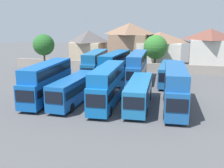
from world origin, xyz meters
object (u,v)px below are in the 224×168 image
house_terrace_right (160,48)px  tree_left_of_lot (44,45)px  bus_3 (108,84)px  bus_5 (175,86)px  tree_behind_wall (155,47)px  bus_8 (137,66)px  bus_4 (139,92)px  bus_1 (47,80)px  house_terrace_far_right (209,48)px  bus_9 (168,73)px  bus_6 (95,64)px  bus_7 (115,65)px  house_terrace_left (89,46)px  bus_2 (74,89)px  house_terrace_centre (129,43)px

house_terrace_right → tree_left_of_lot: (-23.39, -11.96, 1.33)m
bus_3 → tree_left_of_lot: 28.82m
bus_5 → tree_behind_wall: tree_behind_wall is taller
house_terrace_right → bus_8: bearing=-97.2°
bus_4 → bus_8: bus_8 is taller
bus_4 → house_terrace_right: size_ratio=1.12×
bus_1 → house_terrace_far_right: (23.09, 32.97, 1.60)m
bus_9 → house_terrace_far_right: bearing=157.4°
bus_8 → house_terrace_far_right: bearing=141.7°
bus_1 → bus_4: bearing=88.6°
bus_1 → bus_6: bearing=168.7°
bus_6 → bus_4: bearing=32.1°
bus_7 → tree_left_of_lot: bearing=-106.9°
bus_7 → house_terrace_left: size_ratio=1.41×
bus_8 → house_terrace_left: 23.16m
bus_3 → bus_4: (3.87, 0.47, -0.91)m
bus_4 → house_terrace_far_right: house_terrace_far_right is taller
bus_5 → bus_2: bearing=-90.3°
bus_7 → tree_behind_wall: tree_behind_wall is taller
bus_5 → house_terrace_centre: 34.38m
bus_4 → bus_6: size_ratio=1.05×
bus_8 → tree_left_of_lot: (-21.07, 6.51, 2.51)m
bus_8 → tree_left_of_lot: 22.19m
bus_2 → bus_6: 14.60m
house_terrace_centre → bus_1: bearing=-98.4°
house_terrace_centre → house_terrace_far_right: 18.30m
bus_3 → bus_9: 15.48m
bus_4 → bus_7: (-6.39, 13.92, 0.89)m
bus_4 → house_terrace_centre: (-7.40, 32.40, 3.11)m
house_terrace_left → house_terrace_far_right: size_ratio=0.94×
bus_7 → house_terrace_centre: (-1.01, 18.48, 2.22)m
bus_1 → tree_left_of_lot: tree_left_of_lot is taller
bus_3 → house_terrace_far_right: size_ratio=1.29×
bus_7 → house_terrace_right: size_ratio=1.16×
bus_4 → tree_left_of_lot: bearing=-133.9°
house_terrace_left → tree_left_of_lot: (-6.19, -11.19, 1.23)m
bus_6 → bus_8: same height
bus_7 → bus_8: bearing=94.3°
bus_7 → bus_9: 9.27m
bus_5 → bus_6: 19.84m
bus_9 → house_terrace_left: size_ratio=1.33×
bus_9 → tree_behind_wall: tree_behind_wall is taller
bus_7 → bus_4: bearing=28.6°
bus_6 → tree_left_of_lot: size_ratio=1.43×
bus_7 → house_terrace_right: house_terrace_right is taller
bus_1 → house_terrace_centre: house_terrace_centre is taller
bus_4 → house_terrace_far_right: size_ratio=1.28×
house_terrace_right → house_terrace_far_right: house_terrace_far_right is taller
bus_3 → house_terrace_left: (-13.47, 32.11, 1.31)m
bus_3 → bus_7: size_ratio=0.97×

